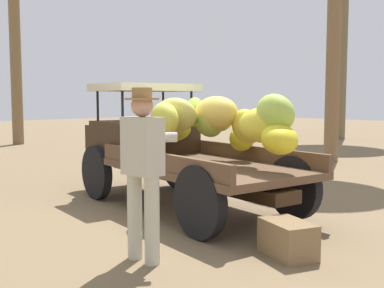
{
  "coord_description": "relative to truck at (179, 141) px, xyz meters",
  "views": [
    {
      "loc": [
        -5.43,
        4.5,
        1.63
      ],
      "look_at": [
        -0.28,
        -0.21,
        0.98
      ],
      "focal_mm": 45.07,
      "sensor_mm": 36.0,
      "label": 1
    }
  ],
  "objects": [
    {
      "name": "ground_plane",
      "position": [
        -0.11,
        0.29,
        -1.0
      ],
      "size": [
        60.0,
        60.0,
        0.0
      ],
      "primitive_type": "plane",
      "color": "#7B6447"
    },
    {
      "name": "farmer",
      "position": [
        -1.72,
        1.95,
        -0.0
      ],
      "size": [
        0.53,
        0.47,
        1.74
      ],
      "rotation": [
        0.0,
        0.0,
        -1.49
      ],
      "color": "beige",
      "rests_on": "ground"
    },
    {
      "name": "wooden_crate",
      "position": [
        -2.61,
        0.77,
        -0.81
      ],
      "size": [
        0.69,
        0.56,
        0.37
      ],
      "primitive_type": "cube",
      "rotation": [
        0.0,
        0.0,
        2.81
      ],
      "color": "olive",
      "rests_on": "ground"
    },
    {
      "name": "truck",
      "position": [
        0.0,
        0.0,
        0.0
      ],
      "size": [
        4.6,
        2.15,
        1.88
      ],
      "rotation": [
        0.0,
        0.0,
        -0.11
      ],
      "color": "#322011",
      "rests_on": "ground"
    }
  ]
}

